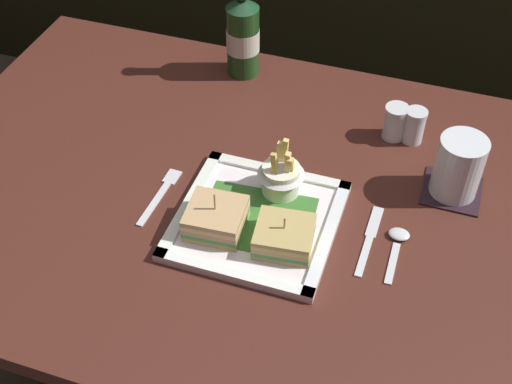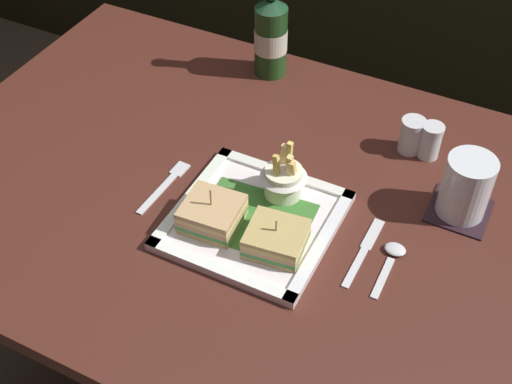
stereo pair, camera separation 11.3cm
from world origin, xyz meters
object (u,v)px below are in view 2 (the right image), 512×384
water_glass (465,190)px  sandwich_half_right (276,239)px  fork (166,184)px  fries_cup (284,177)px  pepper_shaker (430,143)px  salt_shaker (411,137)px  square_plate (254,221)px  knife (365,249)px  spoon (392,256)px  sandwich_half_left (212,214)px  beer_bottle (271,34)px  dining_table (258,248)px

water_glass → sandwich_half_right: bearing=-137.9°
sandwich_half_right → fork: size_ratio=0.69×
fries_cup → pepper_shaker: bearing=48.8°
water_glass → salt_shaker: size_ratio=1.62×
square_plate → fries_cup: bearing=77.2°
fork → knife: same height
fries_cup → spoon: fries_cup is taller
sandwich_half_left → beer_bottle: beer_bottle is taller
square_plate → salt_shaker: 0.34m
dining_table → fries_cup: (0.04, 0.01, 0.19)m
beer_bottle → salt_shaker: (0.34, -0.11, -0.06)m
spoon → salt_shaker: (-0.06, 0.27, 0.03)m
knife → beer_bottle: bearing=132.9°
beer_bottle → pepper_shaker: beer_bottle is taller
square_plate → sandwich_half_right: sandwich_half_right is taller
fork → water_glass: bearing=19.1°
beer_bottle → knife: beer_bottle is taller
beer_bottle → knife: (0.35, -0.38, -0.09)m
spoon → pepper_shaker: pepper_shaker is taller
spoon → water_glass: bearing=65.1°
sandwich_half_left → pepper_shaker: 0.43m
sandwich_half_right → pepper_shaker: sandwich_half_right is taller
water_glass → pepper_shaker: (-0.09, 0.12, -0.02)m
fries_cup → knife: (0.17, -0.05, -0.05)m
fork → salt_shaker: 0.46m
water_glass → spoon: bearing=-114.9°
fries_cup → salt_shaker: fries_cup is taller
square_plate → pepper_shaker: (0.21, 0.30, 0.02)m
sandwich_half_right → dining_table: bearing=129.2°
dining_table → pepper_shaker: (0.24, 0.23, 0.17)m
water_glass → fork: 0.51m
water_glass → salt_shaker: bearing=137.1°
fries_cup → salt_shaker: 0.27m
pepper_shaker → spoon: bearing=-85.6°
sandwich_half_left → pepper_shaker: size_ratio=1.41×
fries_cup → square_plate: bearing=-102.8°
fries_cup → beer_bottle: beer_bottle is taller
square_plate → beer_bottle: size_ratio=1.05×
sandwich_half_right → knife: size_ratio=0.63×
sandwich_half_left → spoon: sandwich_half_left is taller
beer_bottle → water_glass: 0.52m
fries_cup → beer_bottle: size_ratio=0.41×
beer_bottle → spoon: beer_bottle is taller
square_plate → spoon: size_ratio=2.22×
sandwich_half_left → sandwich_half_right: size_ratio=0.98×
dining_table → sandwich_half_right: 0.22m
water_glass → salt_shaker: water_glass is taller
sandwich_half_left → fries_cup: size_ratio=0.97×
sandwich_half_left → sandwich_half_right: (0.12, 0.00, -0.00)m
water_glass → fork: water_glass is taller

